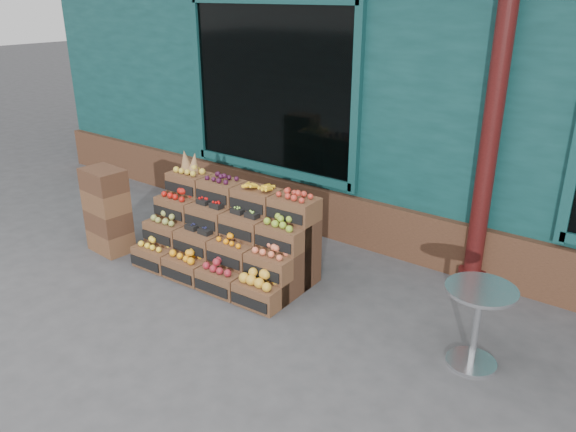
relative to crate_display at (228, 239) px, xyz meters
The scene contains 6 objects.
ground 1.31m from the crate_display, 34.68° to the right, with size 60.00×60.00×0.00m, color #3D3D40.
shop_facade 4.95m from the crate_display, 76.70° to the left, with size 12.00×6.24×4.80m.
crate_display is the anchor object (origin of this frame).
spare_crates 1.54m from the crate_display, 161.85° to the right, with size 0.53×0.38×1.00m.
bistro_table 2.75m from the crate_display, ahead, with size 0.56×0.56×0.71m.
shopkeeper 2.36m from the crate_display, 104.34° to the left, with size 0.75×0.49×2.05m, color #18552D.
Camera 1 is at (2.87, -3.29, 2.87)m, focal length 35.00 mm.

